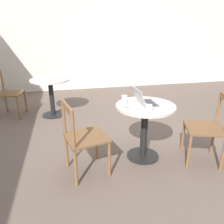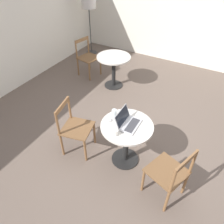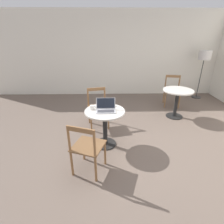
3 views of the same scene
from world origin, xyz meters
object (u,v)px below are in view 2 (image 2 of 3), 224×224
cafe_table_mid (114,64)px  chair_near_front (169,174)px  mug (116,132)px  laptop (128,122)px  mouse (109,119)px  chair_mid_back (87,57)px  cafe_table_near (126,135)px  chair_near_back (75,128)px  floor_lamp (89,5)px  drinking_glass (114,113)px

cafe_table_mid → chair_near_front: (-2.06, -1.95, -0.09)m
chair_near_front → mug: (0.03, 0.79, 0.32)m
laptop → mouse: laptop is taller
cafe_table_mid → chair_mid_back: bearing=79.0°
cafe_table_near → chair_near_front: chair_near_front is taller
chair_near_back → mug: size_ratio=7.79×
cafe_table_near → mouse: size_ratio=7.38×
floor_lamp → chair_near_back: bearing=-149.9°
cafe_table_near → mug: mug is taller
cafe_table_mid → drinking_glass: bearing=-150.6°
chair_near_back → laptop: (0.20, -0.81, 0.32)m
cafe_table_near → cafe_table_mid: size_ratio=1.00×
mouse → drinking_glass: drinking_glass is taller
cafe_table_near → floor_lamp: floor_lamp is taller
chair_mid_back → drinking_glass: 2.61m
cafe_table_mid → laptop: bearing=-145.5°
chair_mid_back → mug: size_ratio=7.79×
cafe_table_mid → mug: mug is taller
chair_near_back → chair_mid_back: size_ratio=1.00×
mouse → drinking_glass: size_ratio=0.88×
cafe_table_near → drinking_glass: bearing=71.4°
chair_mid_back → laptop: size_ratio=2.47×
chair_near_back → drinking_glass: 0.70m
cafe_table_near → laptop: (0.02, -0.01, 0.23)m
laptop → mouse: bearing=101.0°
chair_mid_back → mug: 2.97m
floor_lamp → drinking_glass: floor_lamp is taller
chair_mid_back → mouse: size_ratio=8.80×
cafe_table_near → mug: bearing=167.6°
chair_near_front → floor_lamp: floor_lamp is taller
floor_lamp → drinking_glass: 3.88m
chair_near_front → mug: chair_near_front is taller
chair_near_front → cafe_table_mid: bearing=43.5°
laptop → chair_near_front: bearing=-110.8°
laptop → mug: 0.26m
floor_lamp → laptop: (-3.05, -2.68, -0.54)m
cafe_table_mid → chair_near_back: bearing=-168.1°
drinking_glass → floor_lamp: bearing=39.2°
laptop → mug: size_ratio=3.15×
cafe_table_mid → floor_lamp: bearing=49.1°
cafe_table_mid → chair_near_back: size_ratio=0.84×
chair_mid_back → laptop: 2.83m
laptop → drinking_glass: bearing=75.8°
mouse → floor_lamp: bearing=37.9°
floor_lamp → mug: 4.25m
chair_near_back → laptop: 0.89m
mouse → cafe_table_mid: bearing=27.3°
chair_near_back → drinking_glass: (0.26, -0.55, 0.33)m
chair_mid_back → drinking_glass: size_ratio=7.78×
laptop → cafe_table_mid: bearing=34.5°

